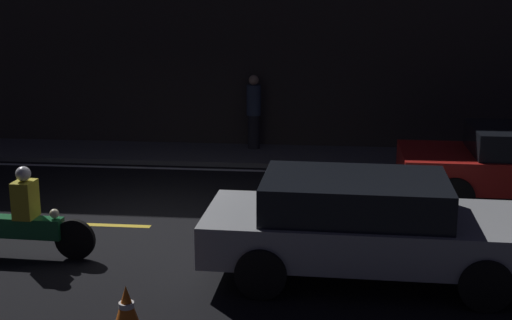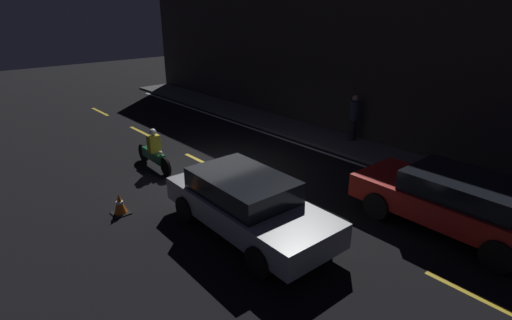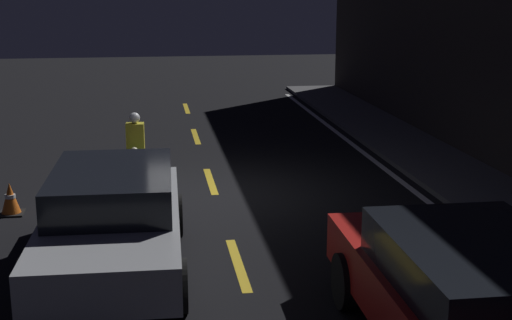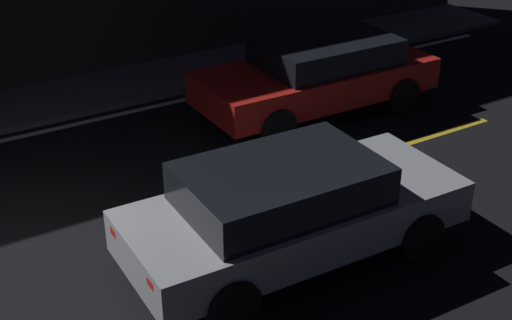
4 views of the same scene
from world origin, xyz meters
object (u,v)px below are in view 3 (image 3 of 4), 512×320
Objects in this scene: traffic_cone_near at (10,199)px; motorcycle at (136,151)px; taxi_red at (470,294)px; hatchback_silver at (113,217)px.

motorcycle is at bearing 135.65° from traffic_cone_near.
taxi_red is 8.08× the size of traffic_cone_near.
taxi_red reaches higher than traffic_cone_near.
traffic_cone_near is (2.18, -2.13, -0.28)m from motorcycle.
taxi_red is 2.02× the size of motorcycle.
hatchback_silver is at bearing 34.01° from traffic_cone_near.
motorcycle reaches higher than traffic_cone_near.
motorcycle is at bearing 24.05° from taxi_red.
hatchback_silver reaches higher than traffic_cone_near.
hatchback_silver is 3.41m from traffic_cone_near.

